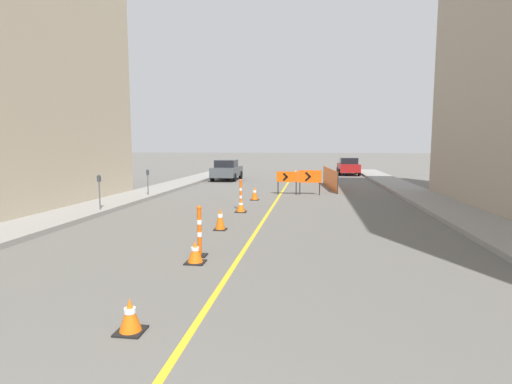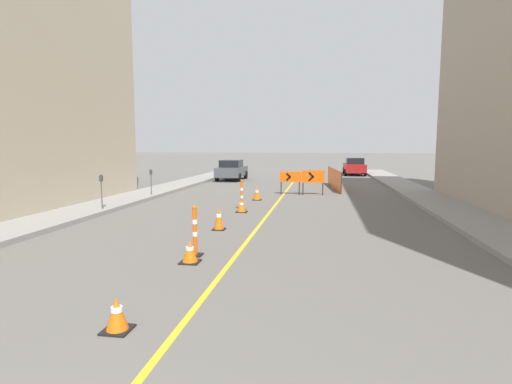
{
  "view_description": "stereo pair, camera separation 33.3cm",
  "coord_description": "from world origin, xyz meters",
  "px_view_note": "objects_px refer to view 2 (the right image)",
  "views": [
    {
      "loc": [
        1.71,
        -1.12,
        2.7
      ],
      "look_at": [
        -0.32,
        13.34,
        1.0
      ],
      "focal_mm": 28.0,
      "sensor_mm": 36.0,
      "label": 1
    },
    {
      "loc": [
        2.04,
        -1.07,
        2.7
      ],
      "look_at": [
        -0.32,
        13.34,
        1.0
      ],
      "focal_mm": 28.0,
      "sensor_mm": 36.0,
      "label": 2
    }
  ],
  "objects_px": {
    "traffic_cone_nearest": "(117,314)",
    "parked_car_curb_mid": "(354,166)",
    "arrow_barricade_secondary": "(313,177)",
    "parking_meter_near_curb": "(101,185)",
    "delineator_post_rear": "(242,197)",
    "traffic_cone_second": "(190,252)",
    "arrow_barricade_primary": "(290,178)",
    "traffic_cone_fifth": "(257,193)",
    "delineator_post_front": "(195,234)",
    "parking_meter_far_curb": "(151,177)",
    "traffic_cone_third": "(219,219)",
    "traffic_cone_fourth": "(242,206)",
    "parked_car_curb_near": "(232,170)"
  },
  "relations": [
    {
      "from": "parking_meter_near_curb",
      "to": "traffic_cone_nearest",
      "type": "bearing_deg",
      "value": -58.7
    },
    {
      "from": "traffic_cone_second",
      "to": "parking_meter_near_curb",
      "type": "xyz_separation_m",
      "value": [
        -5.7,
        6.01,
        0.89
      ]
    },
    {
      "from": "delineator_post_front",
      "to": "parked_car_curb_mid",
      "type": "bearing_deg",
      "value": 78.05
    },
    {
      "from": "arrow_barricade_secondary",
      "to": "parking_meter_near_curb",
      "type": "bearing_deg",
      "value": -137.66
    },
    {
      "from": "parked_car_curb_mid",
      "to": "parking_meter_far_curb",
      "type": "relative_size",
      "value": 3.26
    },
    {
      "from": "delineator_post_front",
      "to": "parking_meter_near_curb",
      "type": "bearing_deg",
      "value": 136.13
    },
    {
      "from": "delineator_post_rear",
      "to": "arrow_barricade_secondary",
      "type": "height_order",
      "value": "arrow_barricade_secondary"
    },
    {
      "from": "traffic_cone_second",
      "to": "parking_meter_near_curb",
      "type": "relative_size",
      "value": 0.38
    },
    {
      "from": "arrow_barricade_primary",
      "to": "parked_car_curb_near",
      "type": "xyz_separation_m",
      "value": [
        -5.28,
        8.73,
        -0.13
      ]
    },
    {
      "from": "traffic_cone_nearest",
      "to": "traffic_cone_fourth",
      "type": "xyz_separation_m",
      "value": [
        -0.27,
        10.61,
        0.01
      ]
    },
    {
      "from": "traffic_cone_nearest",
      "to": "parked_car_curb_mid",
      "type": "relative_size",
      "value": 0.12
    },
    {
      "from": "delineator_post_front",
      "to": "parked_car_curb_near",
      "type": "distance_m",
      "value": 21.8
    },
    {
      "from": "arrow_barricade_primary",
      "to": "arrow_barricade_secondary",
      "type": "distance_m",
      "value": 1.24
    },
    {
      "from": "traffic_cone_nearest",
      "to": "traffic_cone_fifth",
      "type": "bearing_deg",
      "value": 90.91
    },
    {
      "from": "traffic_cone_fifth",
      "to": "delineator_post_front",
      "type": "height_order",
      "value": "delineator_post_front"
    },
    {
      "from": "traffic_cone_nearest",
      "to": "arrow_barricade_primary",
      "type": "bearing_deg",
      "value": 85.79
    },
    {
      "from": "traffic_cone_fourth",
      "to": "parked_car_curb_near",
      "type": "height_order",
      "value": "parked_car_curb_near"
    },
    {
      "from": "traffic_cone_fourth",
      "to": "traffic_cone_fifth",
      "type": "bearing_deg",
      "value": 89.36
    },
    {
      "from": "traffic_cone_nearest",
      "to": "traffic_cone_third",
      "type": "relative_size",
      "value": 0.7
    },
    {
      "from": "traffic_cone_nearest",
      "to": "arrow_barricade_primary",
      "type": "xyz_separation_m",
      "value": [
        1.24,
        16.76,
        0.68
      ]
    },
    {
      "from": "parked_car_curb_mid",
      "to": "arrow_barricade_primary",
      "type": "bearing_deg",
      "value": -106.94
    },
    {
      "from": "arrow_barricade_primary",
      "to": "parked_car_curb_near",
      "type": "height_order",
      "value": "parked_car_curb_near"
    },
    {
      "from": "traffic_cone_second",
      "to": "delineator_post_rear",
      "type": "xyz_separation_m",
      "value": [
        -0.29,
        7.59,
        0.31
      ]
    },
    {
      "from": "arrow_barricade_secondary",
      "to": "parking_meter_near_curb",
      "type": "height_order",
      "value": "parking_meter_near_curb"
    },
    {
      "from": "delineator_post_rear",
      "to": "parked_car_curb_near",
      "type": "bearing_deg",
      "value": 104.34
    },
    {
      "from": "delineator_post_front",
      "to": "parking_meter_near_curb",
      "type": "distance_m",
      "value": 7.85
    },
    {
      "from": "traffic_cone_third",
      "to": "parked_car_curb_near",
      "type": "relative_size",
      "value": 0.17
    },
    {
      "from": "parking_meter_far_curb",
      "to": "traffic_cone_second",
      "type": "bearing_deg",
      "value": -62.04
    },
    {
      "from": "parking_meter_far_curb",
      "to": "traffic_cone_nearest",
      "type": "bearing_deg",
      "value": -67.93
    },
    {
      "from": "traffic_cone_nearest",
      "to": "traffic_cone_third",
      "type": "bearing_deg",
      "value": 92.55
    },
    {
      "from": "traffic_cone_fifth",
      "to": "delineator_post_front",
      "type": "bearing_deg",
      "value": -89.4
    },
    {
      "from": "arrow_barricade_primary",
      "to": "parked_car_curb_mid",
      "type": "xyz_separation_m",
      "value": [
        4.71,
        15.94,
        -0.13
      ]
    },
    {
      "from": "traffic_cone_second",
      "to": "delineator_post_rear",
      "type": "height_order",
      "value": "delineator_post_rear"
    },
    {
      "from": "parking_meter_near_curb",
      "to": "traffic_cone_fourth",
      "type": "bearing_deg",
      "value": 11.6
    },
    {
      "from": "traffic_cone_fifth",
      "to": "parked_car_curb_near",
      "type": "bearing_deg",
      "value": 108.8
    },
    {
      "from": "traffic_cone_fourth",
      "to": "parking_meter_far_curb",
      "type": "height_order",
      "value": "parking_meter_far_curb"
    },
    {
      "from": "parking_meter_far_curb",
      "to": "traffic_cone_fifth",
      "type": "bearing_deg",
      "value": 0.78
    },
    {
      "from": "parked_car_curb_near",
      "to": "parking_meter_near_curb",
      "type": "height_order",
      "value": "parked_car_curb_near"
    },
    {
      "from": "parking_meter_far_curb",
      "to": "arrow_barricade_primary",
      "type": "bearing_deg",
      "value": 20.01
    },
    {
      "from": "parking_meter_near_curb",
      "to": "delineator_post_rear",
      "type": "bearing_deg",
      "value": 16.26
    },
    {
      "from": "traffic_cone_nearest",
      "to": "parked_car_curb_mid",
      "type": "distance_m",
      "value": 33.25
    },
    {
      "from": "arrow_barricade_secondary",
      "to": "delineator_post_rear",
      "type": "bearing_deg",
      "value": -115.5
    },
    {
      "from": "traffic_cone_third",
      "to": "delineator_post_front",
      "type": "bearing_deg",
      "value": -86.32
    },
    {
      "from": "traffic_cone_fifth",
      "to": "parked_car_curb_mid",
      "type": "xyz_separation_m",
      "value": [
        6.17,
        18.41,
        0.46
      ]
    },
    {
      "from": "traffic_cone_fifth",
      "to": "parking_meter_near_curb",
      "type": "bearing_deg",
      "value": -139.0
    },
    {
      "from": "traffic_cone_fourth",
      "to": "delineator_post_front",
      "type": "bearing_deg",
      "value": -88.7
    },
    {
      "from": "delineator_post_rear",
      "to": "parking_meter_near_curb",
      "type": "xyz_separation_m",
      "value": [
        -5.41,
        -1.58,
        0.58
      ]
    },
    {
      "from": "delineator_post_rear",
      "to": "traffic_cone_nearest",
      "type": "bearing_deg",
      "value": -88.19
    },
    {
      "from": "delineator_post_front",
      "to": "parked_car_curb_near",
      "type": "height_order",
      "value": "parked_car_curb_near"
    },
    {
      "from": "traffic_cone_second",
      "to": "parked_car_curb_near",
      "type": "height_order",
      "value": "parked_car_curb_near"
    }
  ]
}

